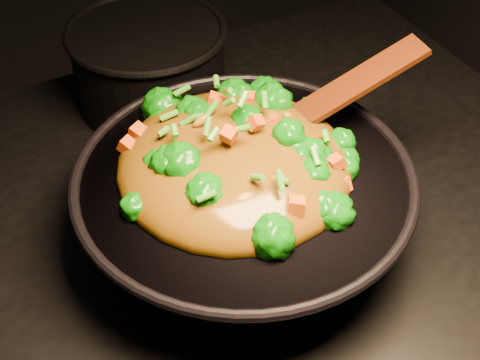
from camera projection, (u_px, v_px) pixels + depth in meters
wok at (244, 209)px, 0.82m from camera, size 0.47×0.47×0.11m
stir_fry at (234, 138)px, 0.75m from camera, size 0.36×0.36×0.10m
spatula at (326, 102)px, 0.81m from camera, size 0.26×0.06×0.11m
back_pot at (150, 65)px, 1.02m from camera, size 0.28×0.28×0.13m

